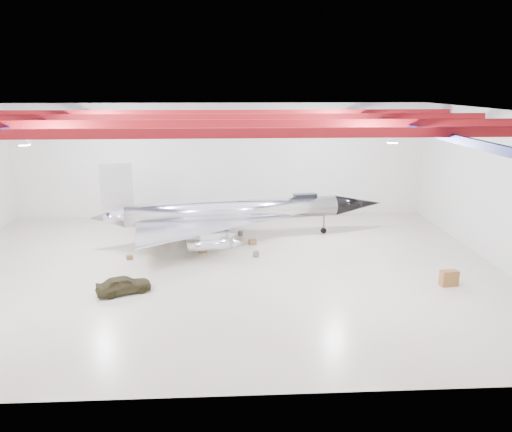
{
  "coord_description": "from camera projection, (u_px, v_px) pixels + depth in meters",
  "views": [
    {
      "loc": [
        0.93,
        -33.36,
        12.68
      ],
      "look_at": [
        2.84,
        2.0,
        3.32
      ],
      "focal_mm": 35.0,
      "sensor_mm": 36.0,
      "label": 1
    }
  ],
  "objects": [
    {
      "name": "ceiling_structure",
      "position": [
        215.0,
        121.0,
        32.76
      ],
      "size": [
        39.5,
        29.5,
        1.08
      ],
      "color": "maroon",
      "rests_on": "ceiling"
    },
    {
      "name": "desk",
      "position": [
        449.0,
        278.0,
        32.32
      ],
      "size": [
        1.2,
        0.72,
        1.04
      ],
      "primitive_type": "cube",
      "rotation": [
        0.0,
        0.0,
        0.14
      ],
      "color": "brown",
      "rests_on": "floor"
    },
    {
      "name": "jeep",
      "position": [
        124.0,
        285.0,
        31.13
      ],
      "size": [
        3.63,
        2.56,
        1.15
      ],
      "primitive_type": "imported",
      "rotation": [
        0.0,
        0.0,
        1.97
      ],
      "color": "#342F1A",
      "rests_on": "floor"
    },
    {
      "name": "floor",
      "position": [
        218.0,
        269.0,
        35.39
      ],
      "size": [
        40.0,
        40.0,
        0.0
      ],
      "primitive_type": "plane",
      "color": "beige",
      "rests_on": "ground"
    },
    {
      "name": "engine_drum",
      "position": [
        256.0,
        254.0,
        37.85
      ],
      "size": [
        0.47,
        0.47,
        0.41
      ],
      "primitive_type": "cylinder",
      "rotation": [
        0.0,
        0.0,
        0.03
      ],
      "color": "#59595B",
      "rests_on": "floor"
    },
    {
      "name": "toolbox_red",
      "position": [
        167.0,
        241.0,
        41.29
      ],
      "size": [
        0.52,
        0.46,
        0.31
      ],
      "primitive_type": "cube",
      "rotation": [
        0.0,
        0.0,
        0.25
      ],
      "color": "maroon",
      "rests_on": "floor"
    },
    {
      "name": "wall_back",
      "position": [
        220.0,
        161.0,
        48.47
      ],
      "size": [
        40.0,
        0.0,
        40.0
      ],
      "primitive_type": "plane",
      "rotation": [
        1.57,
        0.0,
        0.0
      ],
      "color": "silver",
      "rests_on": "floor"
    },
    {
      "name": "wall_right",
      "position": [
        501.0,
        190.0,
        35.03
      ],
      "size": [
        0.0,
        30.0,
        30.0
      ],
      "primitive_type": "plane",
      "rotation": [
        1.57,
        0.0,
        -1.57
      ],
      "color": "silver",
      "rests_on": "floor"
    },
    {
      "name": "ceiling",
      "position": [
        214.0,
        111.0,
        32.58
      ],
      "size": [
        40.0,
        40.0,
        0.0
      ],
      "primitive_type": "plane",
      "rotation": [
        3.14,
        0.0,
        0.0
      ],
      "color": "#0A0F38",
      "rests_on": "wall_back"
    },
    {
      "name": "oil_barrel",
      "position": [
        203.0,
        250.0,
        38.84
      ],
      "size": [
        0.7,
        0.64,
        0.39
      ],
      "primitive_type": "cube",
      "rotation": [
        0.0,
        0.0,
        0.41
      ],
      "color": "olive",
      "rests_on": "floor"
    },
    {
      "name": "spares_box",
      "position": [
        240.0,
        233.0,
        43.19
      ],
      "size": [
        0.58,
        0.58,
        0.41
      ],
      "primitive_type": "cylinder",
      "rotation": [
        0.0,
        0.0,
        -0.35
      ],
      "color": "#59595B",
      "rests_on": "floor"
    },
    {
      "name": "parts_bin",
      "position": [
        252.0,
        242.0,
        40.75
      ],
      "size": [
        0.67,
        0.57,
        0.41
      ],
      "primitive_type": "cube",
      "rotation": [
        0.0,
        0.0,
        0.19
      ],
      "color": "olive",
      "rests_on": "floor"
    },
    {
      "name": "crate_ply",
      "position": [
        129.0,
        257.0,
        37.29
      ],
      "size": [
        0.55,
        0.49,
        0.32
      ],
      "primitive_type": "cube",
      "rotation": [
        0.0,
        0.0,
        0.31
      ],
      "color": "olive",
      "rests_on": "floor"
    },
    {
      "name": "jet_aircraft",
      "position": [
        233.0,
        214.0,
        41.63
      ],
      "size": [
        24.77,
        16.31,
        6.78
      ],
      "rotation": [
        0.0,
        0.0,
        0.16
      ],
      "color": "silver",
      "rests_on": "floor"
    }
  ]
}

